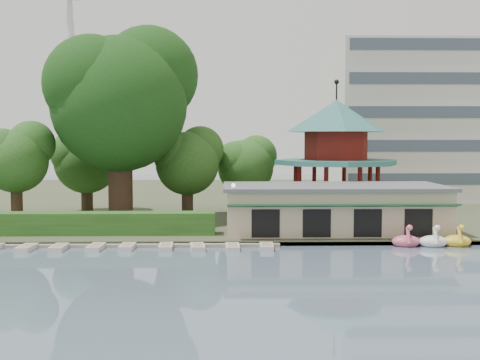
{
  "coord_description": "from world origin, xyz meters",
  "views": [
    {
      "loc": [
        0.97,
        -28.41,
        8.13
      ],
      "look_at": [
        2.0,
        18.0,
        5.0
      ],
      "focal_mm": 45.0,
      "sensor_mm": 36.0,
      "label": 1
    }
  ],
  "objects_px": {
    "dock": "(57,245)",
    "big_tree": "(122,94)",
    "pavilion": "(336,146)",
    "boathouse": "(333,208)"
  },
  "relations": [
    {
      "from": "dock",
      "to": "big_tree",
      "type": "xyz_separation_m",
      "value": [
        3.17,
        11.0,
        12.23
      ]
    },
    {
      "from": "dock",
      "to": "big_tree",
      "type": "relative_size",
      "value": 1.83
    },
    {
      "from": "pavilion",
      "to": "big_tree",
      "type": "distance_m",
      "value": 21.72
    },
    {
      "from": "pavilion",
      "to": "boathouse",
      "type": "bearing_deg",
      "value": -101.28
    },
    {
      "from": "boathouse",
      "to": "big_tree",
      "type": "height_order",
      "value": "big_tree"
    },
    {
      "from": "pavilion",
      "to": "big_tree",
      "type": "relative_size",
      "value": 0.73
    },
    {
      "from": "dock",
      "to": "pavilion",
      "type": "distance_m",
      "value": 29.14
    },
    {
      "from": "pavilion",
      "to": "big_tree",
      "type": "xyz_separation_m",
      "value": [
        -20.83,
        -3.8,
        4.87
      ]
    },
    {
      "from": "dock",
      "to": "big_tree",
      "type": "height_order",
      "value": "big_tree"
    },
    {
      "from": "dock",
      "to": "boathouse",
      "type": "xyz_separation_m",
      "value": [
        22.0,
        4.77,
        2.25
      ]
    }
  ]
}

